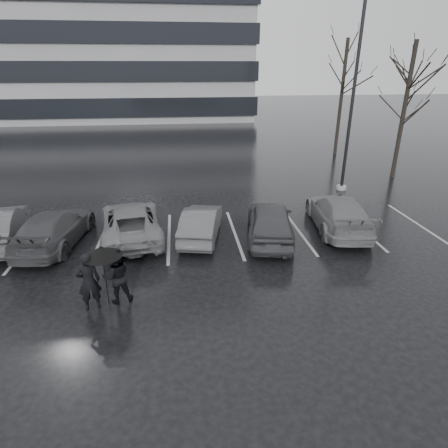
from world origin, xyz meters
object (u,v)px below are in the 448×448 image
object	(u,v)px
car_main	(270,221)
car_west_c	(54,228)
car_west_b	(131,222)
lamp_post	(352,107)
tree_north	(341,99)
car_east	(338,213)
pedestrian_left	(89,282)
tree_east	(404,113)
pedestrian_right	(117,276)
car_west_a	(201,223)
tree_ne	(404,113)

from	to	relation	value
car_main	car_west_c	world-z (taller)	car_main
car_west_b	lamp_post	size ratio (longest dim) A/B	0.50
car_west_b	tree_north	xyz separation A→B (m)	(14.71, 14.37, 3.55)
car_east	pedestrian_left	bearing A→B (deg)	34.31
car_main	pedestrian_left	bearing A→B (deg)	43.80
tree_east	car_west_b	bearing A→B (deg)	-154.88
car_main	tree_north	size ratio (longest dim) A/B	0.53
car_main	pedestrian_left	size ratio (longest dim) A/B	2.49
car_main	tree_north	bearing A→B (deg)	-110.33
car_west_b	tree_east	world-z (taller)	tree_east
pedestrian_right	lamp_post	xyz separation A→B (m)	(11.29, 9.86, 3.71)
pedestrian_left	pedestrian_right	distance (m)	0.80
pedestrian_right	pedestrian_left	bearing A→B (deg)	6.15
car_west_b	car_west_c	distance (m)	2.97
car_west_a	car_east	size ratio (longest dim) A/B	0.78
tree_east	pedestrian_left	bearing A→B (deg)	-143.12
car_west_a	pedestrian_left	size ratio (longest dim) A/B	2.18
tree_east	car_west_c	bearing A→B (deg)	-157.74
car_west_b	pedestrian_left	distance (m)	4.97
car_east	tree_east	xyz separation A→B (m)	(6.86, 7.51, 3.27)
lamp_post	tree_east	xyz separation A→B (m)	(4.35, 2.14, -0.58)
car_west_c	tree_ne	size ratio (longest dim) A/B	0.69
car_west_a	tree_east	bearing A→B (deg)	-137.27
car_west_a	lamp_post	world-z (taller)	lamp_post
lamp_post	tree_ne	world-z (taller)	lamp_post
tree_ne	car_east	bearing A→B (deg)	-129.12
car_main	tree_ne	bearing A→B (deg)	-125.42
car_west_c	pedestrian_left	distance (m)	5.18
car_west_a	car_west_b	world-z (taller)	car_west_b
car_west_a	car_west_b	xyz separation A→B (m)	(-2.87, 0.32, 0.05)
car_west_b	car_east	world-z (taller)	car_east
car_east	lamp_post	distance (m)	7.06
car_main	tree_east	bearing A→B (deg)	-130.47
car_main	car_west_c	bearing A→B (deg)	7.27
car_main	pedestrian_left	xyz separation A→B (m)	(-6.33, -4.15, 0.14)
lamp_post	car_east	bearing A→B (deg)	-115.04
pedestrian_right	tree_north	bearing A→B (deg)	-142.77
car_west_b	car_main	bearing A→B (deg)	164.11
pedestrian_right	tree_north	world-z (taller)	tree_north
pedestrian_right	tree_ne	distance (m)	24.33
car_west_b	tree_east	xyz separation A→B (m)	(15.71, 7.37, 3.30)
car_west_b	tree_north	world-z (taller)	tree_north
car_main	lamp_post	bearing A→B (deg)	-123.00
pedestrian_left	lamp_post	bearing A→B (deg)	-157.14
car_west_c	lamp_post	world-z (taller)	lamp_post
pedestrian_left	tree_east	world-z (taller)	tree_east
lamp_post	tree_east	bearing A→B (deg)	26.17
pedestrian_left	lamp_post	distance (m)	16.16
lamp_post	tree_ne	bearing A→B (deg)	41.86
car_west_b	car_east	xyz separation A→B (m)	(8.85, -0.14, 0.03)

